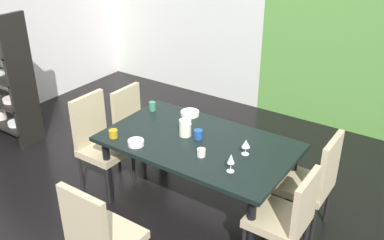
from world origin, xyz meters
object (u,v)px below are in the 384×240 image
Objects in this scene: dining_table at (198,148)px; pitcher_front at (185,128)px; cup_south at (113,134)px; cup_left at (198,134)px; display_shelf at (0,76)px; wine_glass_right at (231,159)px; wine_glass_east at (246,144)px; chair_left_near at (99,140)px; serving_bowl_corner at (136,143)px; chair_head_near at (99,236)px; chair_right_near at (287,216)px; cup_rear at (201,153)px; cup_center at (152,106)px; serving_bowl_near_shelf at (190,113)px; chair_right_far at (313,180)px; chair_left_far at (136,123)px.

pitcher_front is (-0.16, 0.02, 0.16)m from dining_table.
cup_left is at bearing 32.53° from cup_south.
display_shelf reaches higher than cup_left.
wine_glass_east is at bearing 94.83° from wine_glass_right.
serving_bowl_corner is (0.61, -0.11, 0.21)m from chair_left_near.
cup_left reaches higher than dining_table.
chair_head_near reaches higher than pitcher_front.
chair_right_near is at bearing -2.29° from display_shelf.
cup_rear is 1.05m from cup_center.
chair_right_near is at bearing -4.60° from cup_rear.
cup_rear reaches higher than serving_bowl_near_shelf.
cup_left is at bearing 90.81° from chair_head_near.
chair_right_far is at bearing 12.89° from cup_left.
chair_left_near is 1.56m from wine_glass_east.
dining_table is 0.82m from cup_center.
cup_left is at bearing 8.01° from pitcher_front.
cup_center is at bearing 156.27° from wine_glass_right.
cup_center is at bearing 10.96° from display_shelf.
wine_glass_right is at bearing 90.03° from chair_left_near.
cup_rear is (0.54, -0.62, 0.01)m from serving_bowl_near_shelf.
chair_right_near is 1.88m from cup_center.
chair_left_near is at bearing 105.15° from chair_right_far.
wine_glass_right is at bearing 69.89° from chair_left_far.
cup_left reaches higher than cup_south.
cup_rear reaches higher than dining_table.
wine_glass_right is 1.11× the size of serving_bowl_corner.
wine_glass_east is at bearing 2.72° from display_shelf.
display_shelf is 2.11m from cup_center.
chair_head_near is at bearing -89.19° from cup_left.
cup_south is (-1.16, -0.42, -0.06)m from wine_glass_east.
cup_left is (-0.02, 0.04, 0.12)m from dining_table.
display_shelf is 2.52m from serving_bowl_near_shelf.
chair_left_near is at bearing -1.05° from chair_left_far.
chair_right_far is (2.05, 0.56, -0.01)m from chair_left_near.
cup_south is at bearing -142.70° from pitcher_front.
display_shelf reaches higher than wine_glass_right.
chair_head_near is (1.02, -1.01, -0.01)m from chair_left_near.
chair_left_far is at bearing 90.00° from chair_right_far.
cup_center reaches higher than serving_bowl_near_shelf.
chair_left_far is (0.01, 0.56, -0.04)m from chair_left_near.
wine_glass_right is 0.85× the size of serving_bowl_near_shelf.
wine_glass_east is 0.97× the size of serving_bowl_corner.
pitcher_front is (2.68, 0.14, 0.01)m from display_shelf.
dining_table is at bearing 42.20° from serving_bowl_corner.
display_shelf is 9.95× the size of pitcher_front.
dining_table is 1.06m from chair_right_near.
cup_left is 0.78m from cup_center.
chair_right_near is 0.56× the size of display_shelf.
chair_left_far is at bearing 170.66° from wine_glass_east.
cup_center is 0.66m from pitcher_front.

